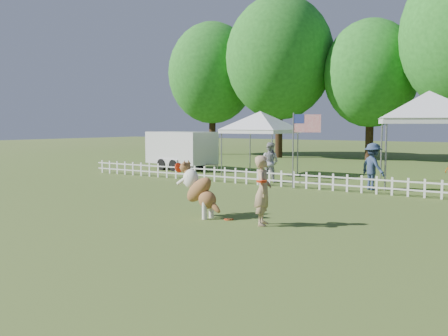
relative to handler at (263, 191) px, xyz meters
The scene contains 14 objects.
ground 1.90m from the handler, 161.83° to the right, with size 120.00×120.00×0.00m, color #39531A.
picket_fence 6.69m from the handler, 104.24° to the left, with size 22.00×0.08×0.60m, color white, non-canonical shape.
handler is the anchor object (origin of this frame).
dog 1.78m from the handler, behind, with size 1.32×0.44×1.36m, color brown, non-canonical shape.
frisbee_on_turf 1.27m from the handler, behind, with size 0.23×0.23×0.02m, color red.
canopy_tent_left 11.15m from the handler, 120.22° to the left, with size 2.72×2.72×2.81m, color white, non-canonical shape.
canopy_tent_right 9.68m from the handler, 81.05° to the left, with size 3.32×3.32×3.43m, color white, non-canonical shape.
cargo_trailer 14.44m from the handler, 136.26° to the left, with size 4.45×1.96×1.96m, color silver, non-canonical shape.
flag_pole 6.74m from the handler, 110.43° to the left, with size 1.04×0.11×2.70m, color gray, non-canonical shape.
spectator_a 8.52m from the handler, 117.75° to the left, with size 0.77×0.60×1.58m, color #A1A1A6.
spectator_b 7.47m from the handler, 88.77° to the left, with size 1.06×0.61×1.64m, color navy.
tree_far_left 27.56m from the handler, 127.79° to the left, with size 6.60×6.60×11.00m, color #21651C, non-canonical shape.
tree_left 24.08m from the handler, 116.91° to the left, with size 7.40×7.40×12.00m, color #21651C, non-canonical shape.
tree_center_left 22.82m from the handler, 101.93° to the left, with size 6.00×6.00×9.80m, color #21651C, non-canonical shape.
Camera 1 is at (7.18, -9.25, 2.29)m, focal length 40.00 mm.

